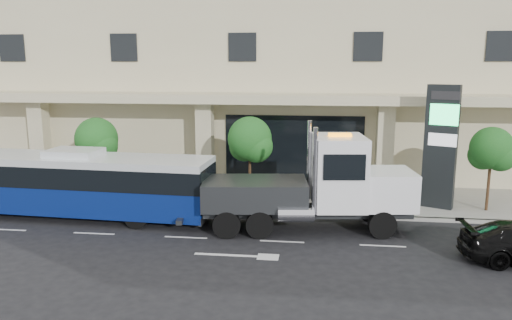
{
  "coord_description": "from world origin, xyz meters",
  "views": [
    {
      "loc": [
        1.29,
        -20.7,
        7.14
      ],
      "look_at": [
        -1.49,
        2.0,
        2.66
      ],
      "focal_mm": 35.0,
      "sensor_mm": 36.0,
      "label": 1
    }
  ],
  "objects": [
    {
      "name": "ground",
      "position": [
        0.0,
        0.0,
        0.0
      ],
      "size": [
        120.0,
        120.0,
        0.0
      ],
      "primitive_type": "plane",
      "color": "black",
      "rests_on": "ground"
    },
    {
      "name": "sidewalk",
      "position": [
        0.0,
        5.0,
        0.07
      ],
      "size": [
        120.0,
        6.0,
        0.15
      ],
      "primitive_type": "cube",
      "color": "gray",
      "rests_on": "ground"
    },
    {
      "name": "curb",
      "position": [
        0.0,
        2.0,
        0.07
      ],
      "size": [
        120.0,
        0.3,
        0.15
      ],
      "primitive_type": "cube",
      "color": "gray",
      "rests_on": "ground"
    },
    {
      "name": "convention_center",
      "position": [
        -0.0,
        15.42,
        9.97
      ],
      "size": [
        60.0,
        17.6,
        20.0
      ],
      "color": "#C4B993",
      "rests_on": "ground"
    },
    {
      "name": "tree_left",
      "position": [
        -9.97,
        3.59,
        3.11
      ],
      "size": [
        2.27,
        2.2,
        4.22
      ],
      "color": "#422B19",
      "rests_on": "sidewalk"
    },
    {
      "name": "tree_mid",
      "position": [
        -1.97,
        3.59,
        3.26
      ],
      "size": [
        2.28,
        2.2,
        4.38
      ],
      "color": "#422B19",
      "rests_on": "sidewalk"
    },
    {
      "name": "tree_right",
      "position": [
        9.53,
        3.59,
        3.04
      ],
      "size": [
        2.1,
        2.0,
        4.04
      ],
      "color": "#422B19",
      "rests_on": "sidewalk"
    },
    {
      "name": "city_bus",
      "position": [
        -9.76,
        0.65,
        1.64
      ],
      "size": [
        12.88,
        3.37,
        3.23
      ],
      "rotation": [
        0.0,
        0.0,
        -0.05
      ],
      "color": "black",
      "rests_on": "ground"
    },
    {
      "name": "tow_truck",
      "position": [
        1.38,
        0.19,
        1.9
      ],
      "size": [
        10.22,
        3.5,
        4.63
      ],
      "rotation": [
        0.0,
        0.0,
        0.12
      ],
      "color": "#2D3033",
      "rests_on": "ground"
    },
    {
      "name": "signage_pylon",
      "position": [
        7.23,
        3.85,
        3.19
      ],
      "size": [
        1.57,
        1.12,
        5.98
      ],
      "rotation": [
        0.0,
        0.0,
        -0.43
      ],
      "color": "black",
      "rests_on": "sidewalk"
    }
  ]
}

